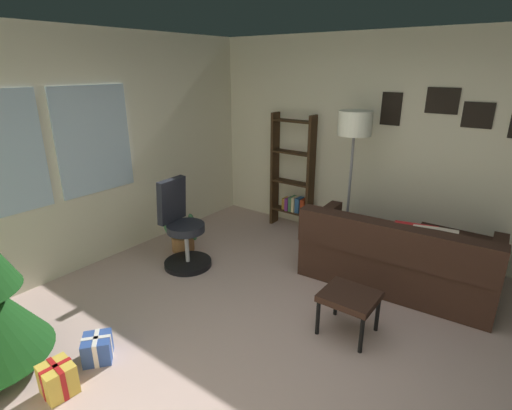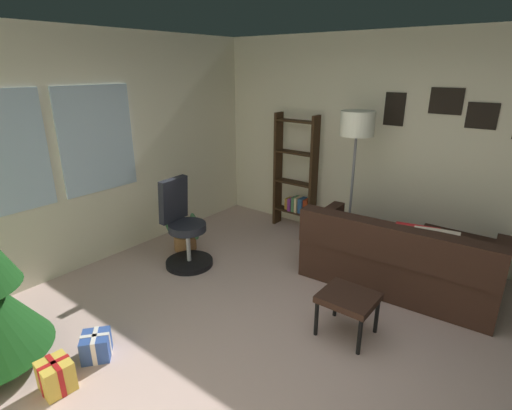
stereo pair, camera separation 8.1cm
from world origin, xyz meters
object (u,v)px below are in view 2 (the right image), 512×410
Objects in this scene: footstool at (348,300)px; bookshelf at (296,179)px; potted_plant at (183,235)px; gift_box_blue at (96,346)px; office_chair at (184,232)px; floor_lamp at (357,133)px; gift_box_gold at (56,376)px; couch at (413,258)px.

bookshelf is at bearing 43.51° from footstool.
potted_plant is (0.26, 2.41, -0.14)m from footstool.
potted_plant is at bearing 27.47° from gift_box_blue.
floor_lamp is at bearing -43.99° from office_chair.
bookshelf is (1.79, 1.70, 0.40)m from footstool.
office_chair reaches higher than footstool.
gift_box_blue is at bearing 136.08° from footstool.
gift_box_blue is (-1.54, 1.48, -0.24)m from footstool.
office_chair reaches higher than gift_box_blue.
office_chair is 1.85m from bookshelf.
gift_box_gold is 0.39× the size of potted_plant.
floor_lamp is at bearing 77.46° from couch.
office_chair is (1.55, 0.63, 0.31)m from gift_box_blue.
couch is at bearing -68.34° from potted_plant.
couch is 3.23× the size of potted_plant.
office_chair is (1.92, 0.72, 0.30)m from gift_box_gold.
bookshelf reaches higher than couch.
gift_box_blue is at bearing 13.49° from gift_box_gold.
gift_box_gold is 2.39m from potted_plant.
gift_box_blue is at bearing -152.53° from potted_plant.
gift_box_gold is 0.15× the size of bookshelf.
office_chair is at bearing 89.62° from footstool.
footstool is 2.43m from potted_plant.
footstool is at bearing -136.49° from bookshelf.
bookshelf reaches higher than gift_box_gold.
gift_box_gold is 0.79× the size of gift_box_blue.
gift_box_gold is at bearing 154.04° from couch.
office_chair is 1.70× the size of potted_plant.
couch is at bearing -25.96° from gift_box_gold.
couch is at bearing -102.54° from floor_lamp.
gift_box_blue is at bearing 149.77° from couch.
gift_box_gold is 0.14× the size of floor_lamp.
bookshelf reaches higher than office_chair.
bookshelf is (1.78, -0.41, 0.32)m from office_chair.
office_chair is 0.59× the size of floor_lamp.
gift_box_gold is at bearing -175.17° from bookshelf.
office_chair reaches higher than potted_plant.
floor_lamp is at bearing -54.59° from potted_plant.
office_chair reaches higher than gift_box_gold.
floor_lamp is at bearing -107.77° from bookshelf.
footstool is at bearing -96.10° from potted_plant.
office_chair is 0.64× the size of bookshelf.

